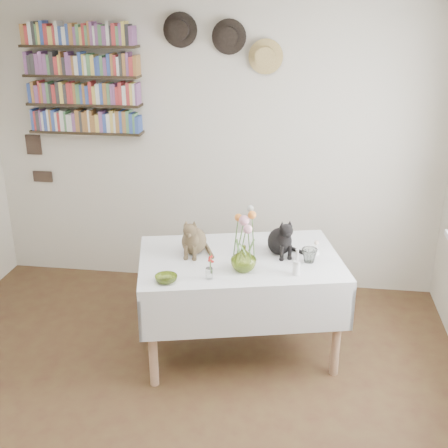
% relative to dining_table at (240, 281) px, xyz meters
% --- Properties ---
extents(room, '(4.08, 4.58, 2.58)m').
position_rel_dining_table_xyz_m(room, '(-0.38, -1.12, 0.68)').
color(room, brown).
rests_on(room, ground).
extents(dining_table, '(1.60, 1.23, 0.76)m').
position_rel_dining_table_xyz_m(dining_table, '(0.00, 0.00, 0.00)').
color(dining_table, white).
rests_on(dining_table, room).
extents(tabby_cat, '(0.21, 0.26, 0.29)m').
position_rel_dining_table_xyz_m(tabby_cat, '(-0.34, 0.03, 0.33)').
color(tabby_cat, brown).
rests_on(tabby_cat, dining_table).
extents(black_cat, '(0.28, 0.31, 0.29)m').
position_rel_dining_table_xyz_m(black_cat, '(0.27, 0.11, 0.33)').
color(black_cat, black).
rests_on(black_cat, dining_table).
extents(flower_vase, '(0.24, 0.24, 0.18)m').
position_rel_dining_table_xyz_m(flower_vase, '(0.05, -0.21, 0.28)').
color(flower_vase, '#A6BD47').
rests_on(flower_vase, dining_table).
extents(green_bowl, '(0.17, 0.17, 0.05)m').
position_rel_dining_table_xyz_m(green_bowl, '(-0.43, -0.45, 0.21)').
color(green_bowl, '#A6BD47').
rests_on(green_bowl, dining_table).
extents(drinking_glass, '(0.14, 0.14, 0.10)m').
position_rel_dining_table_xyz_m(drinking_glass, '(0.49, -0.01, 0.24)').
color(drinking_glass, white).
rests_on(drinking_glass, dining_table).
extents(candlestick, '(0.05, 0.05, 0.19)m').
position_rel_dining_table_xyz_m(candlestick, '(0.40, -0.22, 0.25)').
color(candlestick, white).
rests_on(candlestick, dining_table).
extents(berry_jar, '(0.05, 0.05, 0.19)m').
position_rel_dining_table_xyz_m(berry_jar, '(-0.16, -0.36, 0.27)').
color(berry_jar, white).
rests_on(berry_jar, dining_table).
extents(porcelain_figurine, '(0.06, 0.06, 0.11)m').
position_rel_dining_table_xyz_m(porcelain_figurine, '(0.54, 0.14, 0.23)').
color(porcelain_figurine, white).
rests_on(porcelain_figurine, dining_table).
extents(flower_bouquet, '(0.17, 0.12, 0.39)m').
position_rel_dining_table_xyz_m(flower_bouquet, '(0.05, -0.19, 0.53)').
color(flower_bouquet, '#4C7233').
rests_on(flower_bouquet, flower_vase).
extents(bookshelf_unit, '(1.00, 0.16, 0.91)m').
position_rel_dining_table_xyz_m(bookshelf_unit, '(-1.48, 1.04, 1.27)').
color(bookshelf_unit, black).
rests_on(bookshelf_unit, room).
extents(wall_hats, '(0.98, 0.09, 0.48)m').
position_rel_dining_table_xyz_m(wall_hats, '(-0.26, 1.07, 1.59)').
color(wall_hats, black).
rests_on(wall_hats, room).
extents(wall_art_plaques, '(0.21, 0.02, 0.44)m').
position_rel_dining_table_xyz_m(wall_art_plaques, '(-2.01, 1.11, 0.55)').
color(wall_art_plaques, '#38281E').
rests_on(wall_art_plaques, room).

